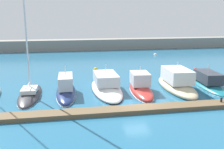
{
  "coord_description": "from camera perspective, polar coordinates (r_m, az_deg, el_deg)",
  "views": [
    {
      "loc": [
        -6.73,
        -23.51,
        8.85
      ],
      "look_at": [
        -1.94,
        3.19,
        2.53
      ],
      "focal_mm": 41.99,
      "sensor_mm": 36.0,
      "label": 1
    }
  ],
  "objects": [
    {
      "name": "mooring_buoy_red",
      "position": [
        44.71,
        17.68,
        1.08
      ],
      "size": [
        0.54,
        0.54,
        0.54
      ],
      "primitive_type": "sphere",
      "color": "red",
      "rests_on": "ground_plane"
    },
    {
      "name": "ground_plane",
      "position": [
        26.01,
        5.49,
        -6.84
      ],
      "size": [
        120.0,
        120.0,
        0.0
      ],
      "primitive_type": "plane",
      "color": "#236084"
    },
    {
      "name": "mooring_buoy_white",
      "position": [
        58.49,
        9.43,
        4.25
      ],
      "size": [
        0.75,
        0.75,
        0.75
      ],
      "primitive_type": "sphere",
      "color": "white",
      "rests_on": "ground_plane"
    },
    {
      "name": "motorboat_teal_seventh",
      "position": [
        34.49,
        20.1,
        -1.79
      ],
      "size": [
        3.26,
        9.18,
        3.31
      ],
      "rotation": [
        0.0,
        0.0,
        1.5
      ],
      "color": "#19707F",
      "rests_on": "ground_plane"
    },
    {
      "name": "motorboat_navy_third",
      "position": [
        29.87,
        -10.0,
        -3.18
      ],
      "size": [
        2.35,
        8.58,
        3.61
      ],
      "rotation": [
        0.0,
        0.0,
        1.55
      ],
      "color": "navy",
      "rests_on": "ground_plane"
    },
    {
      "name": "motorboat_sand_sixth",
      "position": [
        32.37,
        13.86,
        -1.71
      ],
      "size": [
        3.59,
        9.8,
        3.67
      ],
      "rotation": [
        0.0,
        0.0,
        1.53
      ],
      "color": "beige",
      "rests_on": "ground_plane"
    },
    {
      "name": "dock_bollard",
      "position": [
        27.93,
        22.7,
        -5.11
      ],
      "size": [
        0.2,
        0.2,
        0.44
      ],
      "primitive_type": "cylinder",
      "color": "black",
      "rests_on": "dock_pier"
    },
    {
      "name": "breakwater_seawall",
      "position": [
        66.24,
        -4.31,
        6.55
      ],
      "size": [
        108.0,
        3.75,
        2.61
      ],
      "primitive_type": "cube",
      "color": "gray",
      "rests_on": "ground_plane"
    },
    {
      "name": "dock_pier",
      "position": [
        24.71,
        6.35,
        -7.47
      ],
      "size": [
        35.3,
        1.71,
        0.38
      ],
      "primitive_type": "cube",
      "color": "brown",
      "rests_on": "ground_plane"
    },
    {
      "name": "motorboat_red_fifth",
      "position": [
        30.36,
        6.25,
        -2.67
      ],
      "size": [
        2.91,
        7.91,
        3.19
      ],
      "rotation": [
        0.0,
        0.0,
        1.49
      ],
      "color": "#B72D28",
      "rests_on": "ground_plane"
    },
    {
      "name": "mooring_buoy_yellow",
      "position": [
        42.71,
        -3.63,
        1.14
      ],
      "size": [
        0.63,
        0.63,
        0.63
      ],
      "primitive_type": "sphere",
      "color": "yellow",
      "rests_on": "ground_plane"
    },
    {
      "name": "motorboat_white_fourth",
      "position": [
        30.88,
        -1.28,
        -2.6
      ],
      "size": [
        3.35,
        10.39,
        3.54
      ],
      "rotation": [
        0.0,
        0.0,
        1.58
      ],
      "color": "white",
      "rests_on": "ground_plane"
    },
    {
      "name": "sailboat_charcoal_second",
      "position": [
        30.16,
        -17.42,
        -3.96
      ],
      "size": [
        2.55,
        8.72,
        16.13
      ],
      "rotation": [
        0.0,
        0.0,
        1.55
      ],
      "color": "#2D2D33",
      "rests_on": "ground_plane"
    }
  ]
}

